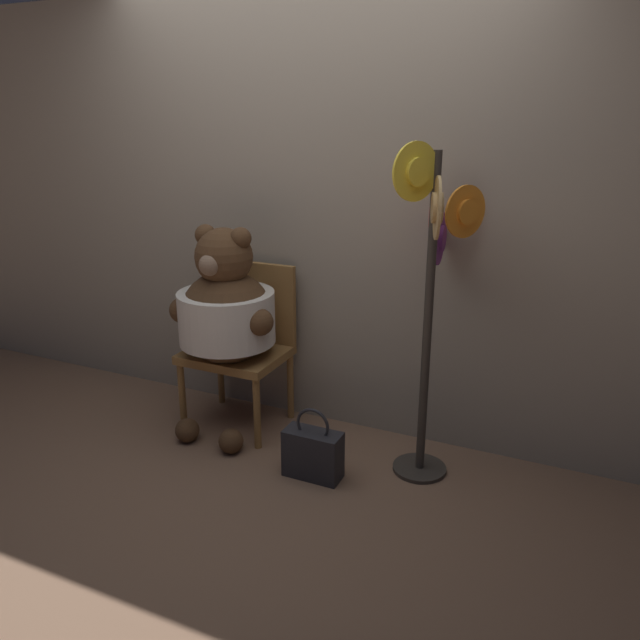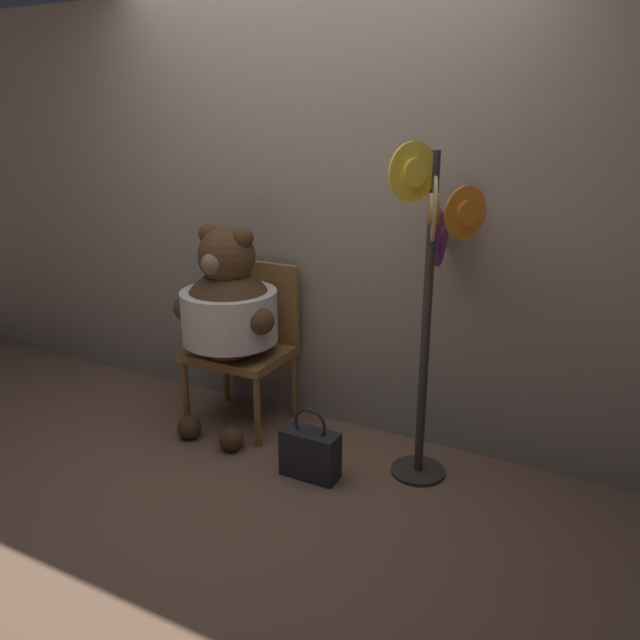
{
  "view_description": "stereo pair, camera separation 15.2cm",
  "coord_description": "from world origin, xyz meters",
  "px_view_note": "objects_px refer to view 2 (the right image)",
  "views": [
    {
      "loc": [
        1.49,
        -2.47,
        1.79
      ],
      "look_at": [
        0.2,
        0.34,
        0.76
      ],
      "focal_mm": 35.0,
      "sensor_mm": 36.0,
      "label": 1
    },
    {
      "loc": [
        1.63,
        -2.4,
        1.79
      ],
      "look_at": [
        0.2,
        0.34,
        0.76
      ],
      "focal_mm": 35.0,
      "sensor_mm": 36.0,
      "label": 2
    }
  ],
  "objects_px": {
    "chair": "(246,337)",
    "teddy_bear": "(229,310)",
    "hat_display_rack": "(432,277)",
    "handbag_on_ground": "(310,453)"
  },
  "relations": [
    {
      "from": "teddy_bear",
      "to": "handbag_on_ground",
      "type": "distance_m",
      "value": 0.92
    },
    {
      "from": "teddy_bear",
      "to": "hat_display_rack",
      "type": "relative_size",
      "value": 0.72
    },
    {
      "from": "hat_display_rack",
      "to": "handbag_on_ground",
      "type": "bearing_deg",
      "value": -147.42
    },
    {
      "from": "chair",
      "to": "hat_display_rack",
      "type": "xyz_separation_m",
      "value": [
        1.14,
        -0.1,
        0.53
      ]
    },
    {
      "from": "chair",
      "to": "handbag_on_ground",
      "type": "relative_size",
      "value": 2.48
    },
    {
      "from": "chair",
      "to": "handbag_on_ground",
      "type": "height_order",
      "value": "chair"
    },
    {
      "from": "teddy_bear",
      "to": "handbag_on_ground",
      "type": "xyz_separation_m",
      "value": [
        0.66,
        -0.26,
        -0.6
      ]
    },
    {
      "from": "hat_display_rack",
      "to": "handbag_on_ground",
      "type": "height_order",
      "value": "hat_display_rack"
    },
    {
      "from": "chair",
      "to": "teddy_bear",
      "type": "relative_size",
      "value": 0.79
    },
    {
      "from": "teddy_bear",
      "to": "handbag_on_ground",
      "type": "height_order",
      "value": "teddy_bear"
    }
  ]
}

